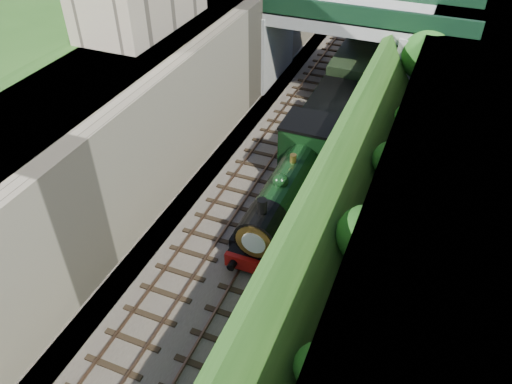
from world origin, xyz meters
TOP-DOWN VIEW (x-y plane):
  - ground at (0.00, 0.00)m, footprint 160.00×160.00m
  - trackbed at (0.00, 20.00)m, footprint 10.00×90.00m
  - retaining_wall at (-5.50, 20.00)m, footprint 1.00×90.00m
  - street_plateau_left at (-9.00, 20.00)m, footprint 6.00×90.00m
  - street_plateau_right at (9.50, 20.00)m, footprint 8.00×90.00m
  - embankment_slope at (5.06, 18.74)m, footprint 4.47×90.00m
  - track_left at (-2.00, 20.00)m, footprint 2.50×90.00m
  - track_right at (1.20, 20.00)m, footprint 2.50×90.00m
  - road_bridge at (0.94, 24.00)m, footprint 16.00×6.40m
  - tree at (5.91, 21.90)m, footprint 3.60×3.80m
  - locomotive at (1.20, 9.25)m, footprint 3.10×10.23m
  - tender at (1.20, 16.62)m, footprint 2.70×6.00m
  - coach_front at (1.20, 29.22)m, footprint 2.90×18.00m

SIDE VIEW (x-z plane):
  - ground at x=0.00m, z-range 0.00..0.00m
  - trackbed at x=0.00m, z-range 0.00..0.20m
  - track_left at x=-2.00m, z-range 0.15..0.35m
  - track_right at x=1.20m, z-range 0.15..0.35m
  - tender at x=1.20m, z-range 0.09..3.14m
  - locomotive at x=1.20m, z-range -0.02..3.81m
  - coach_front at x=1.20m, z-range 0.20..3.90m
  - embankment_slope at x=5.06m, z-range -0.33..6.03m
  - street_plateau_right at x=9.50m, z-range 0.00..6.25m
  - retaining_wall at x=-5.50m, z-range 0.00..7.00m
  - street_plateau_left at x=-9.00m, z-range 0.00..7.00m
  - road_bridge at x=0.94m, z-range 0.45..7.70m
  - tree at x=5.91m, z-range 1.35..7.95m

